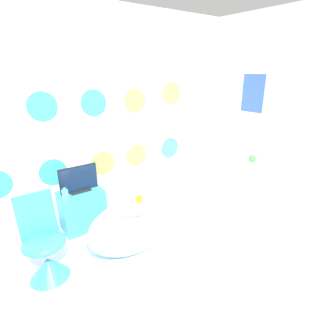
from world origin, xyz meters
name	(u,v)px	position (x,y,z in m)	size (l,w,h in m)	color
ground_plane	(182,286)	(0.00, 0.00, 0.00)	(12.00, 12.00, 0.00)	silver
wall_back_dotted	(96,119)	(0.00, 1.71, 1.30)	(5.11, 0.05, 2.60)	white
wall_right	(257,111)	(2.08, 0.85, 1.31)	(0.06, 2.69, 2.60)	white
rug	(144,256)	(-0.07, 0.56, 0.00)	(1.19, 0.76, 0.01)	silver
bathtub	(133,225)	(-0.07, 0.76, 0.29)	(1.02, 0.59, 0.57)	white
rubber_duck	(139,199)	(-0.01, 0.70, 0.62)	(0.08, 0.09, 0.10)	yellow
chair	(46,254)	(-0.94, 0.87, 0.26)	(0.39, 0.39, 0.83)	#338CE0
tv_cabinet	(83,209)	(-0.37, 1.49, 0.25)	(0.51, 0.34, 0.50)	#389ED6
tv	(79,180)	(-0.37, 1.49, 0.64)	(0.45, 0.12, 0.32)	black
vase	(65,195)	(-0.57, 1.37, 0.56)	(0.07, 0.07, 0.14)	#51B2AD
side_table	(251,176)	(1.76, 0.62, 0.45)	(0.45, 0.30, 0.58)	silver
potted_plant_left	(252,162)	(1.76, 0.62, 0.67)	(0.13, 0.13, 0.19)	white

